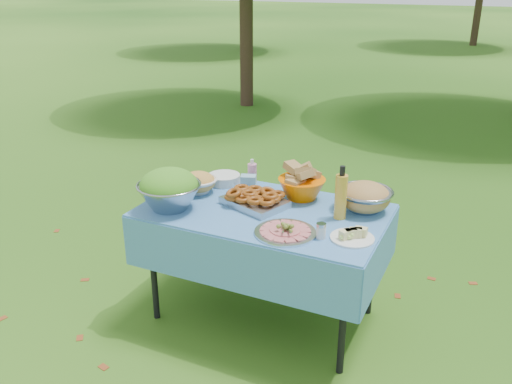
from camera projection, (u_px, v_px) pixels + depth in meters
ground at (263, 315)px, 3.58m from camera, size 80.00×80.00×0.00m
picnic_table at (263, 264)px, 3.44m from camera, size 1.46×0.86×0.76m
salad_bowl at (169, 189)px, 3.26m from camera, size 0.45×0.45×0.25m
pasta_bowl_white at (198, 182)px, 3.53m from camera, size 0.27×0.27×0.14m
plate_stack at (224, 179)px, 3.70m from camera, size 0.29×0.29×0.06m
wipes_box at (248, 182)px, 3.60m from camera, size 0.12×0.10×0.09m
sanitizer_bottle at (252, 172)px, 3.67m from camera, size 0.08×0.08×0.18m
bread_bowl at (302, 183)px, 3.43m from camera, size 0.40×0.40×0.20m
pasta_bowl_steel at (365, 196)px, 3.26m from camera, size 0.37×0.37×0.18m
fried_tray at (255, 199)px, 3.33m from camera, size 0.44×0.38×0.09m
charcuterie_platter at (285, 227)px, 2.98m from camera, size 0.41×0.41×0.08m
oil_bottle at (341, 192)px, 3.12m from camera, size 0.09×0.09×0.32m
cheese_plate at (352, 233)px, 2.92m from camera, size 0.31×0.31×0.07m
shaker at (321, 231)px, 2.92m from camera, size 0.07×0.07×0.09m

